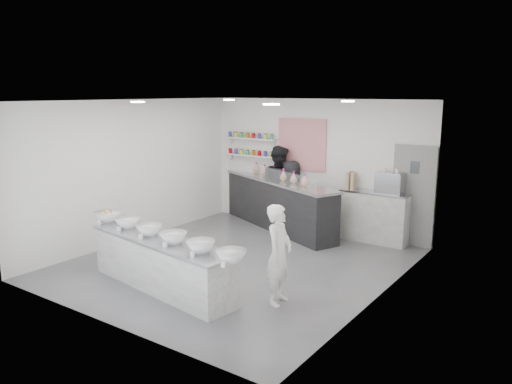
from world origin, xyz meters
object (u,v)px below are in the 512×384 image
Objects in this scene: staff_left at (279,186)px; staff_right at (291,194)px; prep_counter at (162,264)px; espresso_machine at (390,183)px; woman_prep at (279,255)px; back_bar at (278,204)px; espresso_ledge at (374,217)px.

staff_right is (0.33, 0.00, -0.16)m from staff_left.
espresso_machine is (2.14, 4.43, 0.88)m from prep_counter.
woman_prep is (1.86, 0.60, 0.35)m from prep_counter.
back_bar is 2.54× the size of espresso_ledge.
woman_prep reaches higher than prep_counter.
espresso_machine is at bearing 30.07° from back_bar.
espresso_ledge is at bearing -8.64° from woman_prep.
espresso_machine is 2.71m from staff_left.
staff_left is (-2.37, -0.02, 0.41)m from espresso_ledge.
espresso_machine is (2.55, 0.27, 0.72)m from back_bar.
back_bar is 2.44× the size of woman_prep.
espresso_machine is at bearing 72.70° from prep_counter.
espresso_machine is 2.41m from staff_right.
espresso_machine reaches higher than espresso_ledge.
woman_prep reaches higher than back_bar.
woman_prep is 0.80× the size of staff_left.
staff_right is at bearing 76.16° from back_bar.
staff_left is 0.37m from staff_right.
espresso_ledge is 2.65× the size of espresso_machine.
back_bar is 1.95× the size of staff_left.
staff_left is 1.20× the size of staff_right.
espresso_machine is (0.32, 0.00, 0.76)m from espresso_ledge.
staff_left is (-0.14, 0.25, 0.38)m from back_bar.
woman_prep is 4.51m from staff_left.
staff_right is at bearing 19.40° from woman_prep.
staff_left reaches higher than espresso_machine.
back_bar is at bearing 104.11° from prep_counter.
prep_counter is 0.82× the size of back_bar.
staff_right reaches higher than prep_counter.
prep_counter is 2.09× the size of espresso_ledge.
back_bar is 4.23m from woman_prep.
staff_left is (-2.41, 3.81, 0.19)m from woman_prep.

